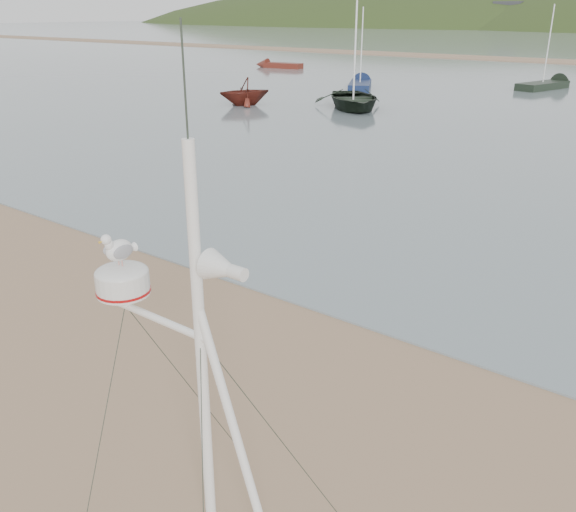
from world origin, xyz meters
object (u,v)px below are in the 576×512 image
Objects in this scene: mast_rig at (198,444)px; boat_red at (244,79)px; boat_dark at (355,59)px; sailboat_blue_near at (361,83)px; sailboat_dark_mid at (554,84)px; dinghy_red_far at (273,65)px.

boat_red is (-21.00, 24.59, 0.30)m from mast_rig.
boat_dark is 0.92× the size of sailboat_blue_near.
sailboat_dark_mid is (12.14, 20.52, -1.27)m from boat_red.
boat_dark is 0.86× the size of sailboat_dark_mid.
sailboat_blue_near is at bearing -144.70° from sailboat_dark_mid.
boat_red is 0.48× the size of sailboat_dark_mid.
mast_rig is 42.21m from sailboat_blue_near.
sailboat_blue_near is 17.92m from dinghy_red_far.
boat_dark is 28.14m from dinghy_red_far.
boat_red is at bearing -54.95° from dinghy_red_far.
dinghy_red_far is (-35.93, 45.87, -0.98)m from mast_rig.
boat_dark is at bearing 118.91° from mast_rig.
dinghy_red_far is at bearing 178.40° from sailboat_dark_mid.
sailboat_dark_mid reaches higher than dinghy_red_far.
dinghy_red_far is at bearing 153.86° from boat_red.
boat_red reaches higher than dinghy_red_far.
boat_red is 26.03m from dinghy_red_far.
sailboat_blue_near is 14.12m from sailboat_dark_mid.
mast_rig is at bearing -61.12° from sailboat_blue_near.
sailboat_blue_near is at bearing 76.05° from boat_dark.
sailboat_dark_mid is (6.16, 17.92, -2.49)m from boat_dark.
sailboat_blue_near is at bearing 115.95° from boat_red.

